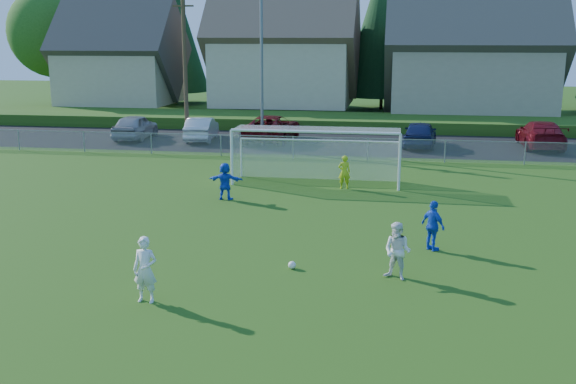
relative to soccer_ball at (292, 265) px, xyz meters
name	(u,v)px	position (x,y,z in m)	size (l,w,h in m)	color
ground	(230,334)	(-0.69, -4.46, -0.11)	(160.00, 160.00, 0.00)	#193D0C
asphalt_lot	(339,143)	(-0.69, 23.04, -0.10)	(60.00, 60.00, 0.00)	black
grass_embankment	(348,122)	(-0.69, 30.54, 0.29)	(70.00, 6.00, 0.80)	#1E420F
soccer_ball	(292,265)	(0.00, 0.00, 0.00)	(0.22, 0.22, 0.22)	white
player_white_a	(145,270)	(-3.20, -2.96, 0.72)	(0.61, 0.40, 1.67)	white
player_white_b	(397,251)	(2.93, -0.35, 0.68)	(0.77, 0.60, 1.58)	white
player_blue_a	(433,226)	(4.00, 2.38, 0.67)	(0.92, 0.38, 1.56)	blue
player_blue_b	(225,181)	(-3.95, 7.80, 0.64)	(1.40, 0.44, 1.50)	blue
goalkeeper	(344,172)	(0.63, 10.54, 0.62)	(0.53, 0.35, 1.46)	#B7D318
car_a	(135,127)	(-13.71, 22.72, 0.69)	(1.88, 4.67, 1.59)	gray
car_b	(202,129)	(-9.35, 22.85, 0.62)	(1.54, 4.43, 1.46)	silver
car_c	(271,128)	(-4.96, 23.27, 0.71)	(2.71, 5.87, 1.63)	#5F0A0F
car_e	(420,134)	(4.16, 22.48, 0.67)	(1.84, 4.56, 1.55)	#141E48
car_g	(541,134)	(11.15, 23.22, 0.69)	(2.24, 5.50, 1.60)	maroon
soccer_goal	(317,147)	(-0.69, 11.59, 1.52)	(7.42, 1.90, 2.50)	white
chainlink_fence	(330,148)	(-0.69, 17.54, 0.52)	(52.06, 0.06, 1.20)	gray
streetlight	(263,64)	(-5.14, 21.54, 4.73)	(1.38, 0.18, 9.00)	slate
utility_pole	(185,58)	(-10.19, 22.54, 5.04)	(1.60, 0.26, 10.00)	#473321
houses_row	(382,24)	(1.28, 38.00, 7.22)	(53.90, 11.45, 13.27)	tan
tree_row	(373,31)	(0.35, 44.28, 6.80)	(65.98, 12.36, 13.80)	#382616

